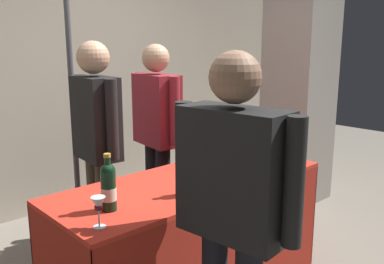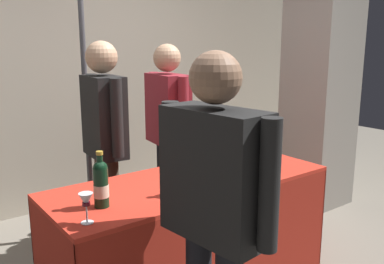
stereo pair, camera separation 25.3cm
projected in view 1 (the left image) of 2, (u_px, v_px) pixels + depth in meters
The scene contains 14 objects.
back_partition at pixel (45, 49), 3.88m from camera, with size 7.18×0.12×3.11m, color #B2A893.
concrete_pillar at pixel (300, 61), 4.18m from camera, with size 0.56×0.56×2.88m, color gray.
tasting_table at pixel (192, 216), 2.64m from camera, with size 1.79×0.69×0.79m.
featured_wine_bottle at pixel (108, 186), 2.09m from camera, with size 0.08×0.08×0.30m.
display_bottle_0 at pixel (215, 143), 2.96m from camera, with size 0.07×0.07×0.31m.
display_bottle_1 at pixel (235, 157), 2.57m from camera, with size 0.08×0.08×0.33m.
display_bottle_2 at pixel (248, 146), 2.82m from camera, with size 0.07×0.07×0.35m.
display_bottle_3 at pixel (270, 148), 2.81m from camera, with size 0.07×0.07×0.32m.
display_bottle_4 at pixel (195, 172), 2.31m from camera, with size 0.07×0.07×0.30m.
wine_glass_near_vendor at pixel (98, 205), 1.90m from camera, with size 0.07×0.07×0.15m.
vendor_presenter at pixel (97, 136), 2.92m from camera, with size 0.24×0.55×1.63m.
vendor_assistant at pixel (157, 124), 3.38m from camera, with size 0.26×0.61×1.61m.
taster_foreground_right at pixel (233, 199), 1.79m from camera, with size 0.26×0.64×1.59m.
booth_signpost at pixel (71, 75), 3.20m from camera, with size 0.61×0.04×2.25m.
Camera 1 is at (-1.68, -1.81, 1.62)m, focal length 39.02 mm.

